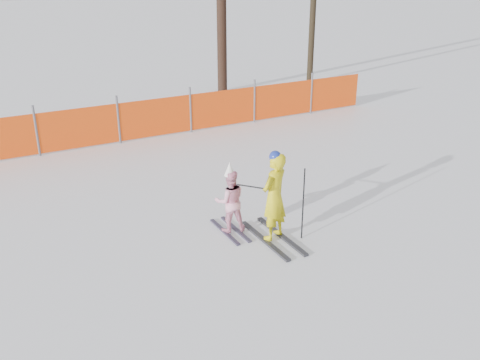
# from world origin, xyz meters

# --- Properties ---
(ground) EXTENTS (120.00, 120.00, 0.00)m
(ground) POSITION_xyz_m (0.00, 0.00, 0.00)
(ground) COLOR white
(ground) RESTS_ON ground
(adult) EXTENTS (0.66, 1.51, 1.60)m
(adult) POSITION_xyz_m (0.39, 0.03, 0.79)
(adult) COLOR black
(adult) RESTS_ON ground
(child) EXTENTS (0.63, 1.05, 1.30)m
(child) POSITION_xyz_m (-0.13, 0.63, 0.59)
(child) COLOR black
(child) RESTS_ON ground
(ski_poles) EXTENTS (0.91, 0.73, 1.29)m
(ski_poles) POSITION_xyz_m (0.63, -0.03, 0.72)
(ski_poles) COLOR black
(ski_poles) RESTS_ON ground
(safety_fence) EXTENTS (17.80, 0.06, 1.25)m
(safety_fence) POSITION_xyz_m (-1.61, 6.27, 0.56)
(safety_fence) COLOR #595960
(safety_fence) RESTS_ON ground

